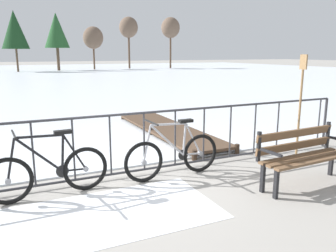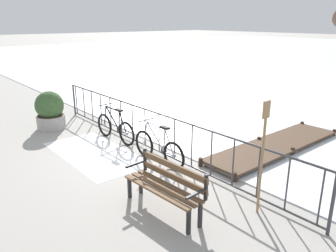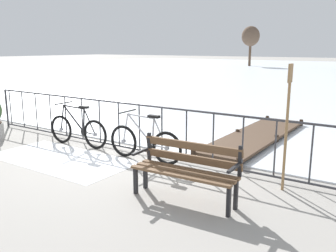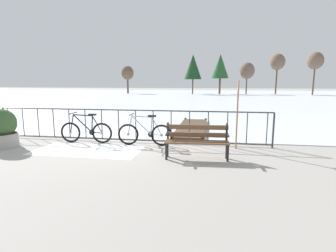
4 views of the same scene
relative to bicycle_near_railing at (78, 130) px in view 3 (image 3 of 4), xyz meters
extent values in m
plane|color=#9E9991|center=(1.27, 0.30, -0.37)|extent=(160.00, 160.00, 0.00)
cube|color=white|center=(0.48, -0.90, -0.36)|extent=(3.04, 1.50, 0.01)
cylinder|color=#38383D|center=(1.27, 0.30, 0.68)|extent=(9.00, 0.04, 0.04)
cylinder|color=#38383D|center=(1.27, 0.30, -0.29)|extent=(9.00, 0.04, 0.04)
cylinder|color=#38383D|center=(-3.23, 0.30, 0.16)|extent=(0.06, 0.06, 1.05)
cylinder|color=#38383D|center=(-3.05, 0.30, 0.20)|extent=(0.03, 0.03, 0.97)
cylinder|color=#38383D|center=(-2.47, 0.30, 0.20)|extent=(0.03, 0.03, 0.97)
cylinder|color=#38383D|center=(-1.90, 0.30, 0.20)|extent=(0.03, 0.03, 0.97)
cylinder|color=#38383D|center=(-1.32, 0.30, 0.20)|extent=(0.03, 0.03, 0.97)
cylinder|color=#38383D|center=(-0.75, 0.30, 0.20)|extent=(0.03, 0.03, 0.97)
cylinder|color=#38383D|center=(-0.17, 0.30, 0.20)|extent=(0.03, 0.03, 0.97)
cylinder|color=#38383D|center=(0.41, 0.30, 0.20)|extent=(0.03, 0.03, 0.97)
cylinder|color=#38383D|center=(0.98, 0.30, 0.20)|extent=(0.03, 0.03, 0.97)
cylinder|color=#38383D|center=(1.56, 0.30, 0.20)|extent=(0.03, 0.03, 0.97)
cylinder|color=#38383D|center=(2.13, 0.30, 0.20)|extent=(0.03, 0.03, 0.97)
cylinder|color=#38383D|center=(2.71, 0.30, 0.20)|extent=(0.03, 0.03, 0.97)
cylinder|color=#38383D|center=(3.29, 0.30, 0.20)|extent=(0.03, 0.03, 0.97)
cylinder|color=#38383D|center=(3.86, 0.30, 0.20)|extent=(0.03, 0.03, 0.97)
cylinder|color=#38383D|center=(4.44, 0.30, 0.20)|extent=(0.03, 0.03, 0.97)
cylinder|color=#38383D|center=(5.01, 0.30, 0.20)|extent=(0.03, 0.03, 0.97)
torus|color=black|center=(0.52, 0.03, -0.04)|extent=(0.66, 0.10, 0.66)
cylinder|color=gray|center=(0.52, 0.03, -0.04)|extent=(0.08, 0.06, 0.08)
torus|color=black|center=(-0.53, -0.03, -0.04)|extent=(0.66, 0.10, 0.66)
cylinder|color=gray|center=(-0.53, -0.03, -0.04)|extent=(0.08, 0.06, 0.08)
cylinder|color=black|center=(0.21, 0.01, 0.25)|extent=(0.08, 0.04, 0.53)
cylinder|color=black|center=(-0.11, -0.01, 0.26)|extent=(0.61, 0.07, 0.59)
cylinder|color=black|center=(-0.09, -0.01, 0.53)|extent=(0.63, 0.07, 0.07)
cylinder|color=black|center=(0.35, 0.02, -0.03)|extent=(0.34, 0.05, 0.05)
cylinder|color=black|center=(0.37, 0.02, 0.24)|extent=(0.32, 0.05, 0.56)
cylinder|color=black|center=(-0.46, -0.03, 0.25)|extent=(0.16, 0.04, 0.59)
cube|color=black|center=(0.23, 0.01, 0.55)|extent=(0.25, 0.11, 0.05)
cylinder|color=black|center=(-0.40, -0.02, 0.59)|extent=(0.06, 0.52, 0.03)
cylinder|color=black|center=(0.19, 0.01, -0.02)|extent=(0.18, 0.03, 0.18)
torus|color=black|center=(2.46, 0.00, -0.04)|extent=(0.66, 0.09, 0.66)
cylinder|color=gray|center=(2.46, 0.00, -0.04)|extent=(0.08, 0.06, 0.08)
torus|color=black|center=(1.41, -0.04, -0.04)|extent=(0.66, 0.09, 0.66)
cylinder|color=gray|center=(1.41, -0.04, -0.04)|extent=(0.08, 0.06, 0.08)
cylinder|color=#B2B2B7|center=(2.15, -0.01, 0.25)|extent=(0.08, 0.04, 0.53)
cylinder|color=#B2B2B7|center=(1.83, -0.02, 0.26)|extent=(0.61, 0.06, 0.59)
cylinder|color=#B2B2B7|center=(1.85, -0.02, 0.53)|extent=(0.63, 0.06, 0.07)
cylinder|color=#B2B2B7|center=(2.29, 0.00, -0.03)|extent=(0.34, 0.04, 0.05)
cylinder|color=#B2B2B7|center=(2.32, 0.00, 0.24)|extent=(0.32, 0.04, 0.56)
cylinder|color=#B2B2B7|center=(1.48, -0.04, 0.25)|extent=(0.16, 0.04, 0.59)
cube|color=black|center=(2.17, -0.01, 0.55)|extent=(0.24, 0.11, 0.05)
cylinder|color=black|center=(1.54, -0.04, 0.59)|extent=(0.05, 0.52, 0.03)
cylinder|color=black|center=(2.13, -0.01, -0.02)|extent=(0.18, 0.03, 0.18)
cube|color=brown|center=(3.60, -1.09, 0.07)|extent=(1.60, 0.19, 0.04)
cube|color=brown|center=(3.61, -1.25, 0.07)|extent=(1.60, 0.19, 0.04)
cube|color=brown|center=(3.61, -1.40, 0.07)|extent=(1.60, 0.19, 0.04)
cube|color=brown|center=(3.59, -1.00, 0.21)|extent=(1.60, 0.14, 0.12)
cube|color=brown|center=(3.59, -1.00, 0.41)|extent=(1.60, 0.14, 0.12)
cube|color=black|center=(4.37, -1.34, -0.15)|extent=(0.05, 0.06, 0.44)
cube|color=black|center=(4.36, -1.07, -0.15)|extent=(0.05, 0.06, 0.44)
cube|color=black|center=(4.35, -0.96, 0.30)|extent=(0.05, 0.05, 0.45)
cube|color=black|center=(4.36, -1.21, 0.27)|extent=(0.06, 0.40, 0.04)
cube|color=black|center=(2.85, -1.42, -0.15)|extent=(0.05, 0.06, 0.44)
cube|color=black|center=(2.84, -1.16, -0.15)|extent=(0.05, 0.06, 0.44)
cube|color=black|center=(2.83, -1.04, 0.30)|extent=(0.05, 0.05, 0.45)
cube|color=black|center=(2.85, -1.29, 0.27)|extent=(0.06, 0.40, 0.04)
cylinder|color=#937047|center=(4.68, 0.00, 0.48)|extent=(0.04, 0.04, 1.70)
cube|color=#937047|center=(4.68, 0.00, 1.47)|extent=(0.03, 0.16, 0.28)
cube|color=#4C3828|center=(3.19, 2.81, -0.25)|extent=(1.10, 4.42, 0.06)
cylinder|color=#35271C|center=(2.69, 0.60, -0.27)|extent=(0.10, 0.10, 0.20)
cylinder|color=#35271C|center=(3.68, 0.60, -0.27)|extent=(0.10, 0.10, 0.20)
cylinder|color=#35271C|center=(2.69, 2.81, -0.27)|extent=(0.10, 0.10, 0.20)
cylinder|color=#35271C|center=(3.68, 2.81, -0.27)|extent=(0.10, 0.10, 0.20)
cylinder|color=#35271C|center=(2.69, 5.02, -0.27)|extent=(0.10, 0.10, 0.20)
cylinder|color=#35271C|center=(3.68, 5.02, -0.27)|extent=(0.10, 0.10, 0.20)
cylinder|color=brown|center=(-10.39, 36.31, 1.07)|extent=(0.30, 0.30, 2.88)
ellipsoid|color=brown|center=(-10.39, 36.31, 3.14)|extent=(2.10, 2.10, 2.31)
camera|label=1|loc=(-0.43, -4.85, 1.64)|focal=36.64mm
camera|label=2|loc=(7.58, -4.42, 2.80)|focal=35.60mm
camera|label=3|loc=(6.22, -5.49, 1.85)|focal=38.75mm
camera|label=4|loc=(3.95, -7.76, 1.56)|focal=28.18mm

